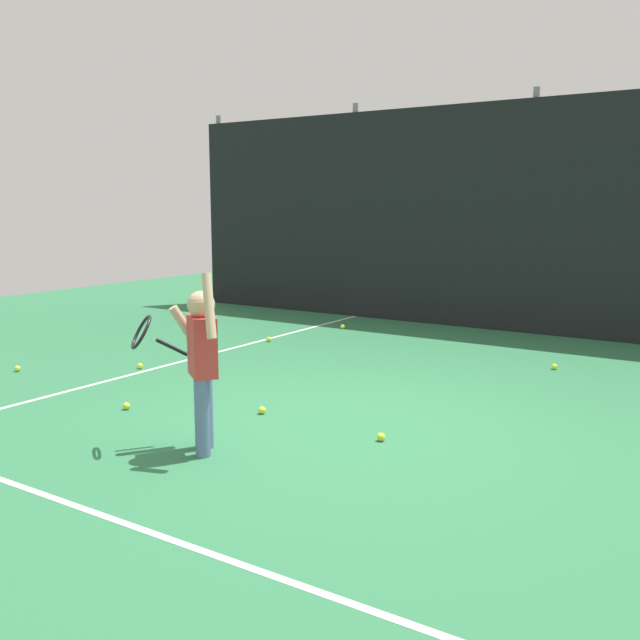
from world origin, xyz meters
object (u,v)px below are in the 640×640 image
at_px(tennis_ball_1, 17,369).
at_px(tennis_ball_2, 140,366).
at_px(tennis_ball_5, 381,437).
at_px(tennis_player, 200,356).
at_px(tennis_ball_6, 269,339).
at_px(tennis_ball_3, 262,410).
at_px(tennis_ball_8, 126,406).
at_px(tennis_ball_7, 343,327).
at_px(tennis_ball_0, 554,367).

xyz_separation_m(tennis_ball_1, tennis_ball_2, (1.03, 0.83, 0.00)).
distance_m(tennis_ball_2, tennis_ball_5, 3.49).
xyz_separation_m(tennis_player, tennis_ball_2, (-2.41, 1.61, -0.69)).
bearing_deg(tennis_ball_5, tennis_ball_6, 139.14).
distance_m(tennis_ball_2, tennis_ball_3, 2.29).
height_order(tennis_ball_3, tennis_ball_8, same).
distance_m(tennis_ball_1, tennis_ball_6, 3.15).
bearing_deg(tennis_ball_6, tennis_player, -59.52).
xyz_separation_m(tennis_ball_2, tennis_ball_8, (1.10, -1.18, 0.00)).
distance_m(tennis_ball_1, tennis_ball_7, 4.55).
distance_m(tennis_ball_0, tennis_ball_1, 5.95).
distance_m(tennis_ball_1, tennis_ball_5, 4.45).
relative_size(tennis_ball_0, tennis_ball_1, 1.00).
bearing_deg(tennis_ball_5, tennis_ball_0, 81.31).
xyz_separation_m(tennis_player, tennis_ball_8, (-1.31, 0.44, -0.69)).
bearing_deg(tennis_ball_5, tennis_ball_8, -168.02).
bearing_deg(tennis_ball_3, tennis_ball_6, 126.12).
distance_m(tennis_ball_3, tennis_ball_8, 1.23).
bearing_deg(tennis_ball_3, tennis_ball_5, -3.12).
bearing_deg(tennis_ball_0, tennis_player, -109.98).
bearing_deg(tennis_ball_6, tennis_ball_2, -96.97).
xyz_separation_m(tennis_ball_5, tennis_ball_6, (-3.17, 2.74, 0.00)).
relative_size(tennis_ball_2, tennis_ball_3, 1.00).
height_order(tennis_ball_6, tennis_ball_7, same).
bearing_deg(tennis_ball_1, tennis_ball_0, 33.92).
distance_m(tennis_ball_5, tennis_ball_6, 4.19).
bearing_deg(tennis_ball_7, tennis_player, -70.03).
distance_m(tennis_ball_1, tennis_ball_8, 2.16).
bearing_deg(tennis_player, tennis_ball_8, -161.66).
bearing_deg(tennis_ball_2, tennis_ball_0, 32.58).
bearing_deg(tennis_ball_3, tennis_player, -78.18).
distance_m(tennis_player, tennis_ball_8, 1.54).
bearing_deg(tennis_ball_5, tennis_player, -137.35).
bearing_deg(tennis_ball_0, tennis_ball_2, -147.42).
height_order(tennis_player, tennis_ball_2, tennis_player).
xyz_separation_m(tennis_ball_1, tennis_ball_6, (1.29, 2.88, 0.00)).
height_order(tennis_ball_7, tennis_ball_8, same).
xyz_separation_m(tennis_player, tennis_ball_0, (1.49, 4.11, -0.69)).
height_order(tennis_ball_3, tennis_ball_5, same).
relative_size(tennis_ball_3, tennis_ball_5, 1.00).
height_order(tennis_ball_1, tennis_ball_3, same).
bearing_deg(tennis_ball_2, tennis_player, -33.81).
height_order(tennis_ball_2, tennis_ball_7, same).
bearing_deg(tennis_ball_6, tennis_ball_5, -40.86).
distance_m(tennis_ball_2, tennis_ball_8, 1.61).
distance_m(tennis_ball_6, tennis_ball_8, 3.34).
distance_m(tennis_player, tennis_ball_7, 5.41).
height_order(tennis_ball_3, tennis_ball_7, same).
height_order(tennis_player, tennis_ball_8, tennis_player).
relative_size(tennis_ball_0, tennis_ball_5, 1.00).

